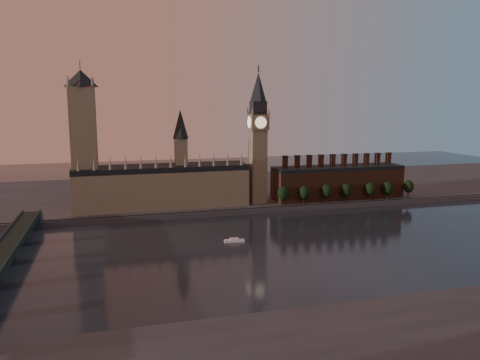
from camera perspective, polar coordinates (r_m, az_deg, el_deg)
The scene contains 14 objects.
ground at distance 272.76m, azimuth 7.12°, elevation -8.37°, with size 900.00×900.00×0.00m, color black.
north_bank at distance 437.20m, azimuth -1.77°, elevation -1.27°, with size 900.00×182.00×4.00m.
palace_of_westminster at distance 361.70m, azimuth -9.38°, elevation -0.48°, with size 130.00×30.30×74.00m.
victoria_tower at distance 356.11m, azimuth -18.51°, elevation 5.08°, with size 24.00×24.00×108.00m.
big_ben at distance 367.64m, azimuth 2.21°, elevation 5.32°, with size 15.00×15.00×107.00m.
chimney_block at distance 398.81m, azimuth 11.81°, elevation -0.20°, with size 110.00×25.00×37.00m.
embankment_tree_0 at distance 364.89m, azimuth 5.26°, elevation -1.61°, with size 8.60×8.60×14.88m.
embankment_tree_1 at distance 369.93m, azimuth 7.84°, elevation -1.51°, with size 8.60×8.60×14.88m.
embankment_tree_2 at distance 377.77m, azimuth 10.49°, elevation -1.35°, with size 8.60×8.60×14.88m.
embankment_tree_3 at distance 385.96m, azimuth 12.80°, elevation -1.20°, with size 8.60×8.60×14.88m.
embankment_tree_4 at distance 396.05m, azimuth 15.56°, elevation -1.05°, with size 8.60×8.60×14.88m.
embankment_tree_5 at distance 404.42m, azimuth 17.55°, elevation -0.93°, with size 8.60×8.60×14.88m.
embankment_tree_6 at distance 417.18m, azimuth 19.85°, elevation -0.75°, with size 8.60×8.60×14.88m.
river_boat at distance 284.08m, azimuth -0.70°, elevation -7.37°, with size 12.37×4.79×2.41m.
Camera 1 is at (-100.23, -239.76, 82.86)m, focal length 35.00 mm.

